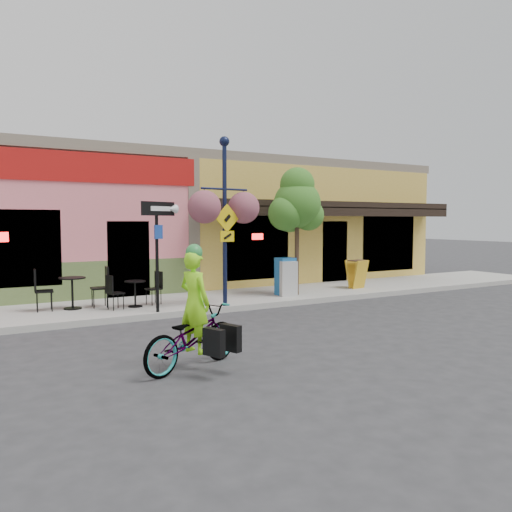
{
  "coord_description": "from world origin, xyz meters",
  "views": [
    {
      "loc": [
        -6.81,
        -10.68,
        2.3
      ],
      "look_at": [
        -0.48,
        0.5,
        1.4
      ],
      "focal_mm": 35.0,
      "sensor_mm": 36.0,
      "label": 1
    }
  ],
  "objects_px": {
    "bicycle": "(192,337)",
    "one_way_sign": "(157,257)",
    "cyclist_rider": "(195,318)",
    "street_tree": "(297,231)",
    "lamp_post": "(225,222)",
    "building": "(177,222)",
    "newspaper_box_blue": "(285,276)",
    "newspaper_box_grey": "(288,278)"
  },
  "relations": [
    {
      "from": "newspaper_box_blue",
      "to": "bicycle",
      "type": "bearing_deg",
      "value": -135.43
    },
    {
      "from": "cyclist_rider",
      "to": "newspaper_box_grey",
      "type": "distance_m",
      "value": 6.86
    },
    {
      "from": "newspaper_box_blue",
      "to": "newspaper_box_grey",
      "type": "height_order",
      "value": "newspaper_box_blue"
    },
    {
      "from": "newspaper_box_blue",
      "to": "street_tree",
      "type": "relative_size",
      "value": 0.29
    },
    {
      "from": "newspaper_box_blue",
      "to": "street_tree",
      "type": "bearing_deg",
      "value": -23.33
    },
    {
      "from": "bicycle",
      "to": "one_way_sign",
      "type": "height_order",
      "value": "one_way_sign"
    },
    {
      "from": "one_way_sign",
      "to": "street_tree",
      "type": "relative_size",
      "value": 0.7
    },
    {
      "from": "newspaper_box_grey",
      "to": "street_tree",
      "type": "distance_m",
      "value": 1.41
    },
    {
      "from": "bicycle",
      "to": "street_tree",
      "type": "height_order",
      "value": "street_tree"
    },
    {
      "from": "lamp_post",
      "to": "newspaper_box_grey",
      "type": "relative_size",
      "value": 4.26
    },
    {
      "from": "newspaper_box_blue",
      "to": "street_tree",
      "type": "distance_m",
      "value": 1.37
    },
    {
      "from": "building",
      "to": "lamp_post",
      "type": "bearing_deg",
      "value": -100.77
    },
    {
      "from": "building",
      "to": "cyclist_rider",
      "type": "xyz_separation_m",
      "value": [
        -3.86,
        -11.03,
        -1.46
      ]
    },
    {
      "from": "building",
      "to": "newspaper_box_blue",
      "type": "xyz_separation_m",
      "value": [
        1.04,
        -6.04,
        -1.56
      ]
    },
    {
      "from": "building",
      "to": "cyclist_rider",
      "type": "relative_size",
      "value": 11.45
    },
    {
      "from": "bicycle",
      "to": "cyclist_rider",
      "type": "bearing_deg",
      "value": -111.29
    },
    {
      "from": "cyclist_rider",
      "to": "newspaper_box_blue",
      "type": "bearing_deg",
      "value": -65.8
    },
    {
      "from": "building",
      "to": "one_way_sign",
      "type": "xyz_separation_m",
      "value": [
        -3.08,
        -6.85,
        -0.8
      ]
    },
    {
      "from": "bicycle",
      "to": "street_tree",
      "type": "bearing_deg",
      "value": -68.6
    },
    {
      "from": "bicycle",
      "to": "street_tree",
      "type": "relative_size",
      "value": 0.51
    },
    {
      "from": "bicycle",
      "to": "newspaper_box_grey",
      "type": "xyz_separation_m",
      "value": [
        4.93,
        4.82,
        0.15
      ]
    },
    {
      "from": "one_way_sign",
      "to": "street_tree",
      "type": "bearing_deg",
      "value": -14.52
    },
    {
      "from": "building",
      "to": "street_tree",
      "type": "xyz_separation_m",
      "value": [
        1.35,
        -6.17,
        -0.23
      ]
    },
    {
      "from": "one_way_sign",
      "to": "lamp_post",
      "type": "bearing_deg",
      "value": -23.21
    },
    {
      "from": "newspaper_box_grey",
      "to": "lamp_post",
      "type": "bearing_deg",
      "value": -151.16
    },
    {
      "from": "cyclist_rider",
      "to": "street_tree",
      "type": "xyz_separation_m",
      "value": [
        5.22,
        4.86,
        1.23
      ]
    },
    {
      "from": "building",
      "to": "bicycle",
      "type": "distance_m",
      "value": 11.83
    },
    {
      "from": "cyclist_rider",
      "to": "street_tree",
      "type": "height_order",
      "value": "street_tree"
    },
    {
      "from": "building",
      "to": "bicycle",
      "type": "relative_size",
      "value": 9.61
    },
    {
      "from": "building",
      "to": "bicycle",
      "type": "xyz_separation_m",
      "value": [
        -3.91,
        -11.03,
        -1.75
      ]
    },
    {
      "from": "lamp_post",
      "to": "newspaper_box_grey",
      "type": "bearing_deg",
      "value": 8.23
    },
    {
      "from": "street_tree",
      "to": "lamp_post",
      "type": "bearing_deg",
      "value": -165.69
    },
    {
      "from": "bicycle",
      "to": "lamp_post",
      "type": "distance_m",
      "value": 5.24
    },
    {
      "from": "one_way_sign",
      "to": "newspaper_box_grey",
      "type": "distance_m",
      "value": 4.22
    },
    {
      "from": "cyclist_rider",
      "to": "newspaper_box_blue",
      "type": "relative_size",
      "value": 1.46
    },
    {
      "from": "one_way_sign",
      "to": "newspaper_box_grey",
      "type": "relative_size",
      "value": 2.6
    },
    {
      "from": "one_way_sign",
      "to": "street_tree",
      "type": "height_order",
      "value": "street_tree"
    },
    {
      "from": "lamp_post",
      "to": "cyclist_rider",
      "type": "bearing_deg",
      "value": -128.74
    },
    {
      "from": "one_way_sign",
      "to": "cyclist_rider",
      "type": "bearing_deg",
      "value": -123.85
    },
    {
      "from": "lamp_post",
      "to": "building",
      "type": "bearing_deg",
      "value": 71.98
    },
    {
      "from": "bicycle",
      "to": "lamp_post",
      "type": "xyz_separation_m",
      "value": [
        2.61,
        4.18,
        1.79
      ]
    },
    {
      "from": "building",
      "to": "cyclist_rider",
      "type": "distance_m",
      "value": 11.78
    }
  ]
}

